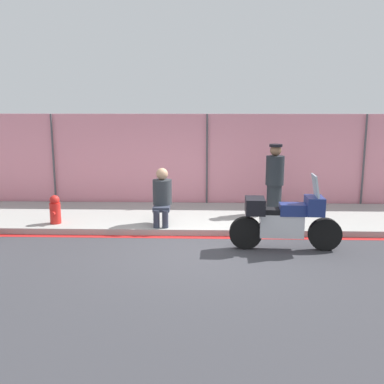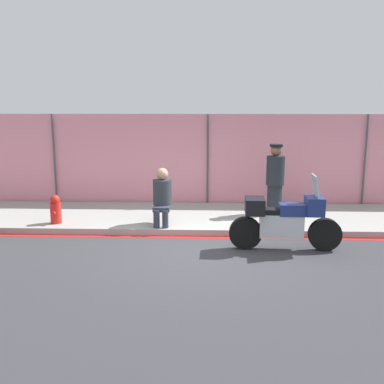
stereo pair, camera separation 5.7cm
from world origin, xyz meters
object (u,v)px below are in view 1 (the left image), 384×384
object	(u,v)px
officer_standing	(275,179)
fire_hydrant	(55,210)
person_seated_on_curb	(162,194)
motorcycle	(285,220)

from	to	relation	value
officer_standing	fire_hydrant	distance (m)	5.13
officer_standing	person_seated_on_curb	bearing A→B (deg)	-157.78
motorcycle	officer_standing	size ratio (longest dim) A/B	1.27
person_seated_on_curb	fire_hydrant	size ratio (longest dim) A/B	1.95
officer_standing	fire_hydrant	bearing A→B (deg)	-167.55
person_seated_on_curb	fire_hydrant	xyz separation A→B (m)	(-2.38, -0.04, -0.36)
motorcycle	fire_hydrant	distance (m)	5.00
motorcycle	officer_standing	distance (m)	2.39
officer_standing	fire_hydrant	xyz separation A→B (m)	(-4.98, -1.10, -0.54)
motorcycle	person_seated_on_curb	xyz separation A→B (m)	(-2.46, 1.29, 0.22)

